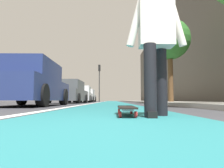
{
  "coord_description": "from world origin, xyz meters",
  "views": [
    {
      "loc": [
        -1.1,
        -0.04,
        0.19
      ],
      "look_at": [
        9.54,
        -0.04,
        1.03
      ],
      "focal_mm": 33.25,
      "sensor_mm": 36.0,
      "label": 1
    }
  ],
  "objects": [
    {
      "name": "ground_plane",
      "position": [
        10.0,
        0.0,
        0.0
      ],
      "size": [
        80.0,
        80.0,
        0.0
      ],
      "primitive_type": "plane",
      "color": "#38383D"
    },
    {
      "name": "street_tree_mid",
      "position": [
        10.04,
        -3.21,
        3.49
      ],
      "size": [
        2.22,
        2.22,
        4.64
      ],
      "color": "brown",
      "rests_on": "ground"
    },
    {
      "name": "parked_car_near",
      "position": [
        5.84,
        2.71,
        0.71
      ],
      "size": [
        4.38,
        1.96,
        1.48
      ],
      "color": "navy",
      "rests_on": "ground"
    },
    {
      "name": "parked_car_mid",
      "position": [
        12.45,
        2.8,
        0.69
      ],
      "size": [
        4.39,
        2.09,
        1.46
      ],
      "color": "#4C5156",
      "rests_on": "ground"
    },
    {
      "name": "traffic_light",
      "position": [
        25.07,
        1.57,
        3.22
      ],
      "size": [
        0.33,
        0.28,
        4.71
      ],
      "color": "#2D2D2D",
      "rests_on": "ground"
    },
    {
      "name": "sidewalk_curb",
      "position": [
        18.0,
        -3.61,
        0.06
      ],
      "size": [
        52.0,
        3.2,
        0.11
      ],
      "primitive_type": "cube",
      "color": "#9E9B93",
      "rests_on": "ground"
    },
    {
      "name": "lane_stripe_white",
      "position": [
        20.0,
        1.17,
        0.0
      ],
      "size": [
        52.0,
        0.16,
        0.01
      ],
      "primitive_type": "cube",
      "color": "silver",
      "rests_on": "ground"
    },
    {
      "name": "parked_car_far",
      "position": [
        18.05,
        2.81,
        0.7
      ],
      "size": [
        4.66,
        2.04,
        1.46
      ],
      "color": "silver",
      "rests_on": "ground"
    },
    {
      "name": "building_facade",
      "position": [
        22.0,
        -6.65,
        4.88
      ],
      "size": [
        40.0,
        1.2,
        9.77
      ],
      "primitive_type": "cube",
      "color": "#5B544B",
      "rests_on": "ground"
    },
    {
      "name": "parked_car_end",
      "position": [
        23.62,
        2.99,
        0.71
      ],
      "size": [
        4.59,
        2.01,
        1.48
      ],
      "color": "silver",
      "rests_on": "ground"
    },
    {
      "name": "skater_person",
      "position": [
        1.31,
        -0.56,
        0.94
      ],
      "size": [
        0.46,
        0.72,
        1.64
      ],
      "color": "black",
      "rests_on": "ground"
    },
    {
      "name": "skateboard",
      "position": [
        1.46,
        -0.21,
        0.09
      ],
      "size": [
        0.84,
        0.21,
        0.11
      ],
      "color": "red",
      "rests_on": "ground"
    },
    {
      "name": "bike_lane_paint",
      "position": [
        24.0,
        0.0,
        0.0
      ],
      "size": [
        56.0,
        2.04,
        0.0
      ],
      "primitive_type": "cube",
      "color": "#237075",
      "rests_on": "ground"
    }
  ]
}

